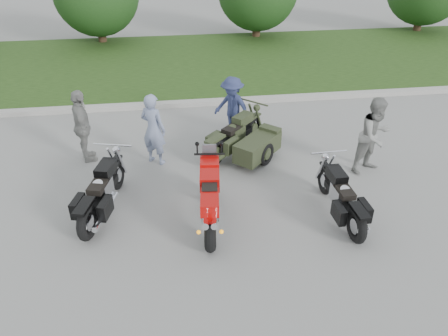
{
  "coord_description": "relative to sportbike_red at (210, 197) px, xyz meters",
  "views": [
    {
      "loc": [
        -0.32,
        -6.73,
        5.38
      ],
      "look_at": [
        0.72,
        0.79,
        0.8
      ],
      "focal_mm": 35.0,
      "sensor_mm": 36.0,
      "label": 1
    }
  ],
  "objects": [
    {
      "name": "person_back",
      "position": [
        -2.7,
        2.91,
        0.27
      ],
      "size": [
        0.69,
        1.13,
        1.8
      ],
      "primitive_type": "imported",
      "rotation": [
        0.0,
        0.0,
        1.83
      ],
      "color": "gray",
      "rests_on": "ground"
    },
    {
      "name": "person_denim",
      "position": [
        1.0,
        3.69,
        0.2
      ],
      "size": [
        1.2,
        1.19,
        1.66
      ],
      "primitive_type": "imported",
      "rotation": [
        0.0,
        0.0,
        -0.76
      ],
      "color": "navy",
      "rests_on": "ground"
    },
    {
      "name": "grass_strip",
      "position": [
        -0.35,
        10.09,
        -0.56
      ],
      "size": [
        60.0,
        8.0,
        0.14
      ],
      "primitive_type": "cube",
      "color": "#385C1F",
      "rests_on": "ground"
    },
    {
      "name": "cruiser_right",
      "position": [
        2.59,
        -0.17,
        -0.19
      ],
      "size": [
        0.4,
        2.25,
        0.87
      ],
      "rotation": [
        0.0,
        0.0,
        0.03
      ],
      "color": "black",
      "rests_on": "ground"
    },
    {
      "name": "cruiser_sidecar",
      "position": [
        1.18,
        2.44,
        -0.2
      ],
      "size": [
        2.0,
        2.13,
        0.91
      ],
      "rotation": [
        0.0,
        0.0,
        -0.76
      ],
      "color": "black",
      "rests_on": "ground"
    },
    {
      "name": "curb",
      "position": [
        -0.35,
        5.94,
        -0.56
      ],
      "size": [
        60.0,
        0.3,
        0.15
      ],
      "primitive_type": "cube",
      "color": "#A7A49D",
      "rests_on": "ground"
    },
    {
      "name": "cruiser_left",
      "position": [
        -2.1,
        0.61,
        -0.16
      ],
      "size": [
        0.76,
        2.35,
        0.92
      ],
      "rotation": [
        0.0,
        0.0,
        -0.26
      ],
      "color": "black",
      "rests_on": "ground"
    },
    {
      "name": "ground",
      "position": [
        -0.35,
        -0.06,
        -0.63
      ],
      "size": [
        80.0,
        80.0,
        0.0
      ],
      "primitive_type": "plane",
      "color": "gray",
      "rests_on": "ground"
    },
    {
      "name": "person_stripe",
      "position": [
        -1.04,
        2.57,
        0.25
      ],
      "size": [
        0.77,
        0.71,
        1.75
      ],
      "primitive_type": "imported",
      "rotation": [
        0.0,
        0.0,
        2.55
      ],
      "color": "#7B87A7",
      "rests_on": "ground"
    },
    {
      "name": "person_grey",
      "position": [
        3.93,
        1.5,
        0.27
      ],
      "size": [
        1.08,
        0.98,
        1.81
      ],
      "primitive_type": "imported",
      "rotation": [
        0.0,
        0.0,
        0.41
      ],
      "color": "gray",
      "rests_on": "ground"
    },
    {
      "name": "sportbike_red",
      "position": [
        0.0,
        0.0,
        0.0
      ],
      "size": [
        0.53,
        2.26,
        1.07
      ],
      "rotation": [
        0.0,
        0.0,
        -0.11
      ],
      "color": "black",
      "rests_on": "ground"
    }
  ]
}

